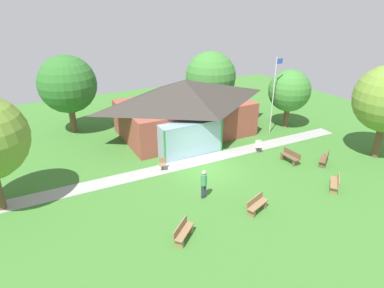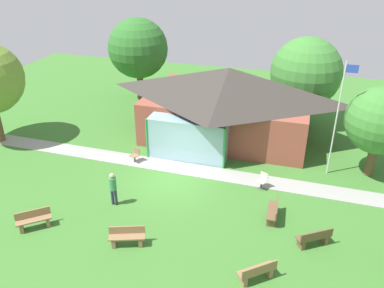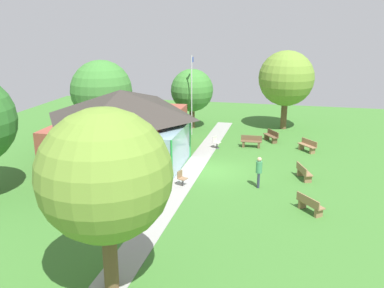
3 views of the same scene
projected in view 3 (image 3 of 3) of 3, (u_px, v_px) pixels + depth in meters
ground_plane at (214, 171)px, 25.23m from camera, size 44.00×44.00×0.00m
pavilion at (124, 123)px, 27.24m from camera, size 11.11×8.27×4.50m
footpath at (193, 169)px, 25.51m from camera, size 24.78×1.73×0.03m
flagpole at (192, 92)px, 32.28m from camera, size 0.64×0.08×6.25m
bench_front_center at (304, 173)px, 23.77m from camera, size 1.56×0.92×0.84m
bench_mid_right at (251, 142)px, 29.80m from camera, size 0.49×1.51×0.84m
bench_front_right at (308, 146)px, 28.80m from camera, size 1.43×1.30×0.84m
bench_lawn_far_right at (271, 136)px, 31.21m from camera, size 1.49×1.20×0.84m
bench_front_left at (310, 205)px, 19.60m from camera, size 1.43×1.30×0.84m
patio_chair_west at (182, 179)px, 22.79m from camera, size 0.58×0.58×0.86m
patio_chair_lawn_spare at (216, 143)px, 29.54m from camera, size 0.59×0.59×0.86m
visitor_strolling_lawn at (259, 170)px, 22.42m from camera, size 0.34×0.34×1.74m
tree_behind_pavilion_right at (102, 91)px, 31.94m from camera, size 4.74×4.74×5.95m
tree_far_east at (286, 79)px, 33.87m from camera, size 4.53×4.53×6.52m
tree_west_hedge at (105, 176)px, 12.98m from camera, size 4.32×4.32×6.28m
tree_east_hedge at (192, 90)px, 34.42m from camera, size 3.54×3.54×5.00m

